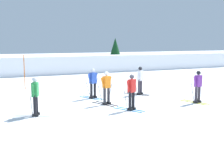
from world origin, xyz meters
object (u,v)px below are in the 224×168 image
(skier_purple, at_px, (198,86))
(skier_blue, at_px, (93,83))
(skier_white, at_px, (140,80))
(skier_green, at_px, (35,95))
(skier_red, at_px, (132,91))
(trail_marker_pole, at_px, (24,72))
(skier_orange, at_px, (106,87))
(conifer_far_left, at_px, (115,51))

(skier_purple, relative_size, skier_blue, 1.00)
(skier_white, height_order, skier_green, same)
(skier_green, bearing_deg, skier_blue, 35.33)
(skier_green, height_order, skier_blue, same)
(skier_purple, bearing_deg, skier_green, 174.36)
(skier_red, bearing_deg, trail_marker_pole, 114.55)
(skier_orange, relative_size, conifer_far_left, 0.47)
(skier_green, distance_m, skier_purple, 8.25)
(skier_red, bearing_deg, skier_white, 54.50)
(skier_orange, xyz_separation_m, conifer_far_left, (7.96, 16.05, 1.28))
(skier_red, distance_m, skier_blue, 3.43)
(skier_white, height_order, skier_red, same)
(skier_green, relative_size, conifer_far_left, 0.47)
(skier_red, bearing_deg, conifer_far_left, 67.35)
(skier_red, relative_size, skier_blue, 1.00)
(skier_orange, bearing_deg, skier_purple, -19.52)
(skier_green, xyz_separation_m, skier_purple, (8.21, -0.81, 0.00))
(skier_purple, bearing_deg, skier_white, 115.83)
(skier_red, height_order, conifer_far_left, conifer_far_left)
(skier_red, relative_size, skier_orange, 1.00)
(skier_white, relative_size, skier_green, 1.00)
(skier_green, relative_size, skier_purple, 1.00)
(skier_green, bearing_deg, conifer_far_left, 55.34)
(skier_blue, relative_size, conifer_far_left, 0.47)
(skier_green, xyz_separation_m, conifer_far_left, (11.65, 16.85, 1.28))
(skier_red, height_order, trail_marker_pole, trail_marker_pole)
(conifer_far_left, bearing_deg, skier_red, -112.65)
(skier_red, height_order, skier_orange, same)
(skier_green, bearing_deg, skier_white, 20.52)
(skier_purple, xyz_separation_m, conifer_far_left, (3.44, 17.66, 1.28))
(skier_white, height_order, skier_orange, same)
(skier_blue, xyz_separation_m, conifer_far_left, (8.03, 14.29, 1.28))
(trail_marker_pole, bearing_deg, conifer_far_left, 40.09)
(skier_white, distance_m, conifer_far_left, 15.28)
(skier_green, height_order, skier_purple, same)
(skier_red, xyz_separation_m, skier_blue, (-0.67, 3.36, 0.00))
(trail_marker_pole, bearing_deg, skier_red, -65.45)
(skier_purple, xyz_separation_m, skier_orange, (-4.52, 1.60, -0.00))
(skier_green, height_order, skier_red, same)
(skier_white, distance_m, skier_green, 7.07)
(skier_green, bearing_deg, skier_purple, -5.64)
(skier_purple, distance_m, conifer_far_left, 18.03)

